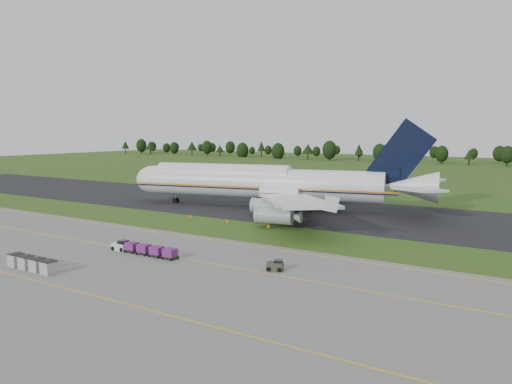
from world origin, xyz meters
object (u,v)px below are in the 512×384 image
Objects in this scene: aircraft at (266,183)px; baggage_train at (143,249)px; uld_row at (32,263)px; edge_markers at (228,222)px; utility_cart at (275,266)px.

aircraft is 50.34m from baggage_train.
baggage_train is (7.90, -49.44, -5.21)m from aircraft.
aircraft is 8.49× the size of uld_row.
baggage_train is at bearing -81.62° from edge_markers.
edge_markers is (2.25, 41.97, -0.67)m from uld_row.
baggage_train is at bearing -80.92° from aircraft.
aircraft is 63.74m from uld_row.
edge_markers is (-25.44, 24.97, -0.35)m from utility_cart.
uld_row is (1.54, -63.51, -5.15)m from aircraft.
uld_row is (-6.36, -14.06, 0.06)m from baggage_train.
utility_cart is 32.49m from uld_row.
uld_row is at bearing -148.46° from utility_cart.
baggage_train is 28.21m from edge_markers.
edge_markers is at bearing -80.02° from aircraft.
utility_cart is 0.27× the size of uld_row.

